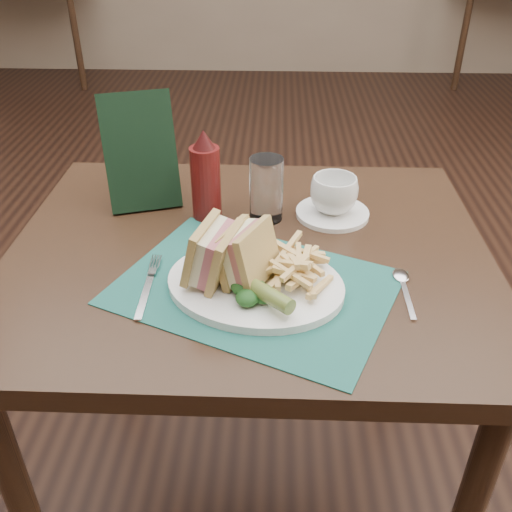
# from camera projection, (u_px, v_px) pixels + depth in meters

# --- Properties ---
(floor) EXTENTS (7.00, 7.00, 0.00)m
(floor) POSITION_uv_depth(u_px,v_px,m) (257.00, 358.00, 1.90)
(floor) COLOR black
(floor) RESTS_ON ground
(wall_back) EXTENTS (6.00, 0.00, 6.00)m
(wall_back) POSITION_uv_depth(u_px,v_px,m) (272.00, 71.00, 4.83)
(wall_back) COLOR gray
(wall_back) RESTS_ON ground
(table_main) EXTENTS (0.90, 0.75, 0.75)m
(table_main) POSITION_uv_depth(u_px,v_px,m) (250.00, 389.00, 1.28)
(table_main) COLOR black
(table_main) RESTS_ON ground
(table_bg_left) EXTENTS (0.90, 0.75, 0.75)m
(table_bg_left) POSITION_uv_depth(u_px,v_px,m) (39.00, 29.00, 4.47)
(table_bg_left) COLOR black
(table_bg_left) RESTS_ON ground
(table_bg_right) EXTENTS (0.90, 0.75, 0.75)m
(table_bg_right) POSITION_uv_depth(u_px,v_px,m) (503.00, 30.00, 4.45)
(table_bg_right) COLOR black
(table_bg_right) RESTS_ON ground
(placemat) EXTENTS (0.54, 0.47, 0.00)m
(placemat) POSITION_uv_depth(u_px,v_px,m) (254.00, 287.00, 0.96)
(placemat) COLOR #1B574D
(placemat) RESTS_ON table_main
(plate) EXTENTS (0.35, 0.31, 0.01)m
(plate) POSITION_uv_depth(u_px,v_px,m) (255.00, 284.00, 0.96)
(plate) COLOR white
(plate) RESTS_ON placemat
(sandwich_half_a) EXTENTS (0.10, 0.12, 0.11)m
(sandwich_half_a) POSITION_uv_depth(u_px,v_px,m) (200.00, 250.00, 0.93)
(sandwich_half_a) COLOR tan
(sandwich_half_a) RESTS_ON plate
(sandwich_half_b) EXTENTS (0.12, 0.13, 0.10)m
(sandwich_half_b) POSITION_uv_depth(u_px,v_px,m) (236.00, 250.00, 0.94)
(sandwich_half_b) COLOR tan
(sandwich_half_b) RESTS_ON plate
(kale_garnish) EXTENTS (0.11, 0.08, 0.03)m
(kale_garnish) POSITION_uv_depth(u_px,v_px,m) (258.00, 293.00, 0.90)
(kale_garnish) COLOR #163D17
(kale_garnish) RESTS_ON plate
(pickle_spear) EXTENTS (0.10, 0.10, 0.03)m
(pickle_spear) POSITION_uv_depth(u_px,v_px,m) (263.00, 292.00, 0.89)
(pickle_spear) COLOR #526426
(pickle_spear) RESTS_ON plate
(fries_pile) EXTENTS (0.18, 0.20, 0.05)m
(fries_pile) POSITION_uv_depth(u_px,v_px,m) (294.00, 264.00, 0.95)
(fries_pile) COLOR #E0BA70
(fries_pile) RESTS_ON plate
(fork) EXTENTS (0.04, 0.17, 0.01)m
(fork) POSITION_uv_depth(u_px,v_px,m) (148.00, 284.00, 0.96)
(fork) COLOR silver
(fork) RESTS_ON placemat
(spoon) EXTENTS (0.03, 0.15, 0.01)m
(spoon) POSITION_uv_depth(u_px,v_px,m) (405.00, 290.00, 0.95)
(spoon) COLOR silver
(spoon) RESTS_ON table_main
(saucer) EXTENTS (0.16, 0.16, 0.01)m
(saucer) POSITION_uv_depth(u_px,v_px,m) (332.00, 213.00, 1.17)
(saucer) COLOR white
(saucer) RESTS_ON table_main
(coffee_cup) EXTENTS (0.13, 0.13, 0.08)m
(coffee_cup) POSITION_uv_depth(u_px,v_px,m) (334.00, 195.00, 1.15)
(coffee_cup) COLOR white
(coffee_cup) RESTS_ON saucer
(drinking_glass) EXTENTS (0.09, 0.09, 0.13)m
(drinking_glass) POSITION_uv_depth(u_px,v_px,m) (266.00, 189.00, 1.13)
(drinking_glass) COLOR white
(drinking_glass) RESTS_ON table_main
(ketchup_bottle) EXTENTS (0.06, 0.06, 0.19)m
(ketchup_bottle) POSITION_uv_depth(u_px,v_px,m) (205.00, 175.00, 1.12)
(ketchup_bottle) COLOR #500E0D
(ketchup_bottle) RESTS_ON table_main
(check_presenter) EXTENTS (0.17, 0.13, 0.23)m
(check_presenter) POSITION_uv_depth(u_px,v_px,m) (140.00, 152.00, 1.16)
(check_presenter) COLOR black
(check_presenter) RESTS_ON table_main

